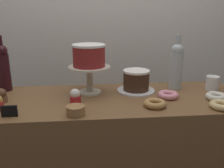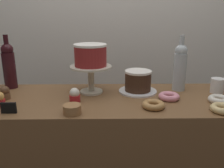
{
  "view_description": "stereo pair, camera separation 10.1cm",
  "coord_description": "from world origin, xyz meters",
  "px_view_note": "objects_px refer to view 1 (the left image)",
  "views": [
    {
      "loc": [
        -0.12,
        -1.24,
        1.39
      ],
      "look_at": [
        0.0,
        0.0,
        1.02
      ],
      "focal_mm": 38.86,
      "sensor_mm": 36.0,
      "label": 1
    },
    {
      "loc": [
        -0.02,
        -1.25,
        1.39
      ],
      "look_at": [
        0.0,
        0.0,
        1.02
      ],
      "focal_mm": 38.86,
      "sensor_mm": 36.0,
      "label": 2
    }
  ],
  "objects_px": {
    "donut_pink": "(168,95)",
    "donut_glazed": "(221,105)",
    "cake_stand_pedestal": "(90,75)",
    "cupcake_vanilla": "(75,96)",
    "chocolate_round_cake": "(136,80)",
    "cupcake_chocolate": "(2,96)",
    "cookie_stack": "(76,111)",
    "wine_bottle_dark_red": "(3,67)",
    "coffee_cup_ceramic": "(212,83)",
    "price_sign_chalkboard": "(9,111)",
    "wine_bottle_clear": "(176,65)",
    "white_layer_cake": "(89,55)",
    "donut_maple": "(155,104)",
    "donut_sugar": "(216,97)"
  },
  "relations": [
    {
      "from": "white_layer_cake",
      "to": "wine_bottle_clear",
      "type": "bearing_deg",
      "value": 4.73
    },
    {
      "from": "donut_glazed",
      "to": "chocolate_round_cake",
      "type": "bearing_deg",
      "value": 140.36
    },
    {
      "from": "cake_stand_pedestal",
      "to": "coffee_cup_ceramic",
      "type": "relative_size",
      "value": 2.79
    },
    {
      "from": "cookie_stack",
      "to": "donut_pink",
      "type": "bearing_deg",
      "value": 20.69
    },
    {
      "from": "wine_bottle_dark_red",
      "to": "wine_bottle_clear",
      "type": "distance_m",
      "value": 1.03
    },
    {
      "from": "donut_pink",
      "to": "donut_sugar",
      "type": "relative_size",
      "value": 1.0
    },
    {
      "from": "wine_bottle_dark_red",
      "to": "donut_glazed",
      "type": "bearing_deg",
      "value": -19.25
    },
    {
      "from": "cake_stand_pedestal",
      "to": "cupcake_vanilla",
      "type": "xyz_separation_m",
      "value": [
        -0.08,
        -0.15,
        -0.07
      ]
    },
    {
      "from": "wine_bottle_dark_red",
      "to": "donut_maple",
      "type": "bearing_deg",
      "value": -22.77
    },
    {
      "from": "wine_bottle_clear",
      "to": "cookie_stack",
      "type": "relative_size",
      "value": 3.87
    },
    {
      "from": "wine_bottle_clear",
      "to": "donut_sugar",
      "type": "distance_m",
      "value": 0.29
    },
    {
      "from": "wine_bottle_clear",
      "to": "white_layer_cake",
      "type": "bearing_deg",
      "value": -175.27
    },
    {
      "from": "cupcake_vanilla",
      "to": "coffee_cup_ceramic",
      "type": "relative_size",
      "value": 0.87
    },
    {
      "from": "white_layer_cake",
      "to": "donut_glazed",
      "type": "relative_size",
      "value": 1.64
    },
    {
      "from": "wine_bottle_dark_red",
      "to": "price_sign_chalkboard",
      "type": "distance_m",
      "value": 0.44
    },
    {
      "from": "cookie_stack",
      "to": "cake_stand_pedestal",
      "type": "bearing_deg",
      "value": 77.56
    },
    {
      "from": "chocolate_round_cake",
      "to": "donut_maple",
      "type": "bearing_deg",
      "value": -79.17
    },
    {
      "from": "donut_pink",
      "to": "donut_glazed",
      "type": "xyz_separation_m",
      "value": [
        0.21,
        -0.17,
        0.0
      ]
    },
    {
      "from": "chocolate_round_cake",
      "to": "cupcake_chocolate",
      "type": "distance_m",
      "value": 0.74
    },
    {
      "from": "cake_stand_pedestal",
      "to": "donut_glazed",
      "type": "bearing_deg",
      "value": -24.94
    },
    {
      "from": "cake_stand_pedestal",
      "to": "cookie_stack",
      "type": "height_order",
      "value": "cake_stand_pedestal"
    },
    {
      "from": "wine_bottle_dark_red",
      "to": "coffee_cup_ceramic",
      "type": "bearing_deg",
      "value": -5.31
    },
    {
      "from": "white_layer_cake",
      "to": "donut_glazed",
      "type": "xyz_separation_m",
      "value": [
        0.64,
        -0.3,
        -0.2
      ]
    },
    {
      "from": "chocolate_round_cake",
      "to": "cookie_stack",
      "type": "relative_size",
      "value": 1.83
    },
    {
      "from": "chocolate_round_cake",
      "to": "cookie_stack",
      "type": "xyz_separation_m",
      "value": [
        -0.34,
        -0.31,
        -0.05
      ]
    },
    {
      "from": "wine_bottle_clear",
      "to": "donut_glazed",
      "type": "relative_size",
      "value": 2.91
    },
    {
      "from": "cake_stand_pedestal",
      "to": "cupcake_vanilla",
      "type": "bearing_deg",
      "value": -117.59
    },
    {
      "from": "chocolate_round_cake",
      "to": "price_sign_chalkboard",
      "type": "xyz_separation_m",
      "value": [
        -0.63,
        -0.3,
        -0.04
      ]
    },
    {
      "from": "chocolate_round_cake",
      "to": "white_layer_cake",
      "type": "bearing_deg",
      "value": -178.78
    },
    {
      "from": "cupcake_vanilla",
      "to": "price_sign_chalkboard",
      "type": "relative_size",
      "value": 1.06
    },
    {
      "from": "chocolate_round_cake",
      "to": "donut_glazed",
      "type": "xyz_separation_m",
      "value": [
        0.36,
        -0.3,
        -0.05
      ]
    },
    {
      "from": "price_sign_chalkboard",
      "to": "wine_bottle_clear",
      "type": "bearing_deg",
      "value": 21.0
    },
    {
      "from": "cookie_stack",
      "to": "price_sign_chalkboard",
      "type": "bearing_deg",
      "value": 177.73
    },
    {
      "from": "donut_maple",
      "to": "cookie_stack",
      "type": "xyz_separation_m",
      "value": [
        -0.39,
        -0.06,
        0.01
      ]
    },
    {
      "from": "white_layer_cake",
      "to": "price_sign_chalkboard",
      "type": "bearing_deg",
      "value": -140.75
    },
    {
      "from": "white_layer_cake",
      "to": "wine_bottle_clear",
      "type": "relative_size",
      "value": 0.56
    },
    {
      "from": "wine_bottle_clear",
      "to": "donut_pink",
      "type": "distance_m",
      "value": 0.23
    },
    {
      "from": "cake_stand_pedestal",
      "to": "donut_pink",
      "type": "bearing_deg",
      "value": -15.98
    },
    {
      "from": "donut_glazed",
      "to": "wine_bottle_clear",
      "type": "bearing_deg",
      "value": 108.59
    },
    {
      "from": "cupcake_vanilla",
      "to": "donut_maple",
      "type": "relative_size",
      "value": 0.66
    },
    {
      "from": "coffee_cup_ceramic",
      "to": "cupcake_vanilla",
      "type": "bearing_deg",
      "value": -170.58
    },
    {
      "from": "price_sign_chalkboard",
      "to": "donut_pink",
      "type": "bearing_deg",
      "value": 12.49
    },
    {
      "from": "wine_bottle_clear",
      "to": "cupcake_vanilla",
      "type": "relative_size",
      "value": 4.38
    },
    {
      "from": "donut_pink",
      "to": "price_sign_chalkboard",
      "type": "relative_size",
      "value": 1.6
    },
    {
      "from": "cake_stand_pedestal",
      "to": "wine_bottle_dark_red",
      "type": "height_order",
      "value": "wine_bottle_dark_red"
    },
    {
      "from": "donut_glazed",
      "to": "donut_pink",
      "type": "bearing_deg",
      "value": 140.42
    },
    {
      "from": "chocolate_round_cake",
      "to": "donut_sugar",
      "type": "bearing_deg",
      "value": -23.88
    },
    {
      "from": "cupcake_vanilla",
      "to": "cupcake_chocolate",
      "type": "bearing_deg",
      "value": 173.82
    },
    {
      "from": "cupcake_chocolate",
      "to": "donut_glazed",
      "type": "xyz_separation_m",
      "value": [
        1.09,
        -0.19,
        -0.02
      ]
    },
    {
      "from": "cake_stand_pedestal",
      "to": "donut_maple",
      "type": "xyz_separation_m",
      "value": [
        0.32,
        -0.24,
        -0.09
      ]
    }
  ]
}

